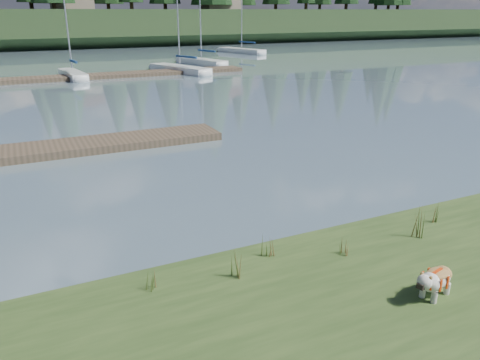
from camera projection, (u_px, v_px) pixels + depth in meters
ground at (65, 80)px, 36.76m from camera, size 200.00×200.00×0.00m
ridge at (33, 28)px, 72.43m from camera, size 200.00×20.00×5.00m
bulldog at (436, 278)px, 8.20m from camera, size 0.97×0.52×0.57m
dock_near at (12, 154)px, 17.26m from camera, size 16.00×2.00×0.30m
dock_far at (91, 76)px, 37.51m from camera, size 26.00×2.20×0.30m
sailboat_bg_2 at (71, 73)px, 37.82m from camera, size 1.82×6.15×9.31m
sailboat_bg_3 at (175, 68)px, 41.39m from camera, size 4.06×7.71×11.30m
sailboat_bg_4 at (197, 61)px, 47.39m from camera, size 3.55×7.60×11.10m
sailboat_bg_5 at (238, 50)px, 60.08m from camera, size 4.12×8.15×11.52m
weed_0 at (237, 264)px, 8.80m from camera, size 0.17×0.14×0.68m
weed_1 at (268, 247)px, 9.62m from camera, size 0.17×0.14×0.50m
weed_2 at (419, 224)px, 10.37m from camera, size 0.17×0.14×0.78m
weed_3 at (151, 280)px, 8.45m from camera, size 0.17×0.14×0.46m
weed_4 at (344, 247)px, 9.67m from camera, size 0.17×0.14×0.40m
weed_5 at (439, 213)px, 11.15m from camera, size 0.17×0.14×0.56m
mud_lip at (227, 265)px, 9.89m from camera, size 60.00×0.50×0.14m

